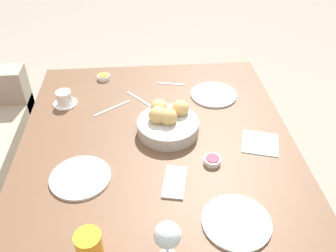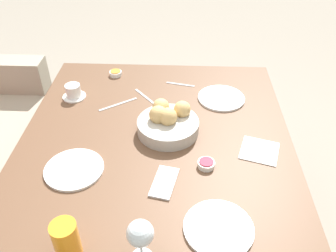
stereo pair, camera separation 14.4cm
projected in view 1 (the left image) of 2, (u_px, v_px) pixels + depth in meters
ground_plane at (160, 248)px, 1.85m from camera, size 10.00×10.00×0.00m
dining_table at (158, 159)px, 1.46m from camera, size 1.30×1.10×0.71m
bread_basket at (167, 122)px, 1.45m from camera, size 0.25×0.25×0.12m
plate_near_left at (236, 222)px, 1.11m from camera, size 0.22×0.22×0.01m
plate_near_right at (214, 95)px, 1.68m from camera, size 0.22×0.22×0.01m
plate_far_center at (80, 177)px, 1.26m from camera, size 0.22×0.22×0.01m
juice_glass at (90, 250)px, 0.97m from camera, size 0.07×0.07×0.12m
wine_glass at (169, 236)px, 0.94m from camera, size 0.08×0.08×0.16m
coffee_cup at (64, 99)px, 1.61m from camera, size 0.11×0.11×0.07m
jam_bowl_berry at (212, 160)px, 1.32m from camera, size 0.06×0.06×0.03m
jam_bowl_honey at (104, 77)px, 1.80m from camera, size 0.06×0.06×0.03m
fork_silver at (140, 100)px, 1.65m from camera, size 0.15×0.13×0.00m
knife_silver at (112, 108)px, 1.60m from camera, size 0.12×0.16×0.00m
spoon_coffee at (171, 84)px, 1.77m from camera, size 0.04×0.14×0.00m
napkin at (260, 143)px, 1.41m from camera, size 0.17×0.17×0.00m
cell_phone at (175, 182)px, 1.24m from camera, size 0.16×0.10×0.01m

